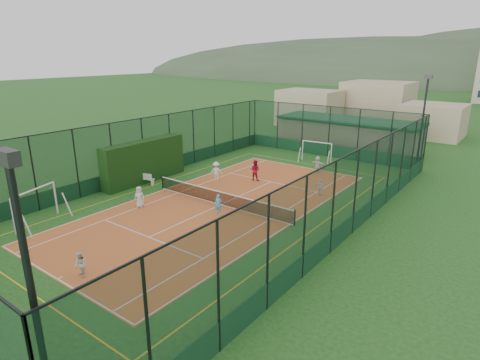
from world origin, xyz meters
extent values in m
plane|color=#1B4D1A|center=(0.00, 0.00, 0.00)|extent=(300.00, 300.00, 0.00)
cube|color=#CA642D|center=(0.00, 0.00, 0.01)|extent=(11.17, 23.97, 0.01)
cube|color=black|center=(-8.30, 0.45, 1.67)|extent=(1.15, 7.64, 3.34)
imported|color=silver|center=(-4.07, -3.64, 0.74)|extent=(0.85, 0.75, 1.46)
imported|color=#51ABE7|center=(0.90, -1.32, 0.66)|extent=(0.55, 0.44, 1.30)
imported|color=silver|center=(0.73, -11.09, 0.64)|extent=(0.71, 0.62, 1.26)
imported|color=white|center=(-3.76, 4.02, 0.80)|extent=(1.16, 1.10, 1.58)
imported|color=white|center=(4.59, 5.87, 0.60)|extent=(0.75, 0.49, 1.18)
imported|color=silver|center=(1.73, 11.19, 0.73)|extent=(1.36, 0.53, 1.43)
imported|color=#A9122D|center=(-1.32, 6.01, 0.85)|extent=(0.94, 0.80, 1.68)
sphere|color=#CCE033|center=(2.78, 1.99, 0.04)|extent=(0.07, 0.07, 0.07)
sphere|color=#CCE033|center=(-1.79, 0.60, 0.04)|extent=(0.07, 0.07, 0.07)
sphere|color=#CCE033|center=(-1.19, 1.68, 0.04)|extent=(0.07, 0.07, 0.07)
sphere|color=#CCE033|center=(0.84, 1.90, 0.04)|extent=(0.07, 0.07, 0.07)
sphere|color=#CCE033|center=(-1.79, 2.03, 0.04)|extent=(0.07, 0.07, 0.07)
camera|label=1|loc=(16.51, -19.83, 9.98)|focal=30.00mm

